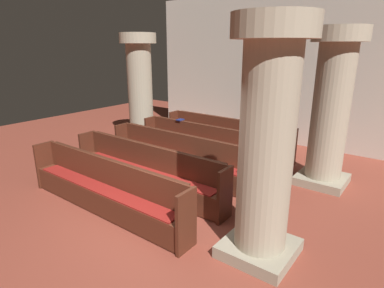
% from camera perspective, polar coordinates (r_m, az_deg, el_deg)
% --- Properties ---
extents(ground_plane, '(19.20, 19.20, 0.00)m').
position_cam_1_polar(ground_plane, '(5.59, -6.28, -14.35)').
color(ground_plane, brown).
extents(back_wall, '(10.00, 0.16, 4.50)m').
position_cam_1_polar(back_wall, '(10.09, 18.24, 12.58)').
color(back_wall, beige).
rests_on(back_wall, ground).
extents(pew_row_0, '(3.90, 0.47, 0.97)m').
position_cam_1_polar(pew_row_0, '(9.02, 6.29, 1.59)').
color(pew_row_0, '#562819').
rests_on(pew_row_0, ground).
extents(pew_row_1, '(3.90, 0.46, 0.97)m').
position_cam_1_polar(pew_row_1, '(8.15, 2.40, -0.01)').
color(pew_row_1, '#562819').
rests_on(pew_row_1, ground).
extents(pew_row_2, '(3.90, 0.46, 0.97)m').
position_cam_1_polar(pew_row_2, '(7.34, -2.39, -1.98)').
color(pew_row_2, '#562819').
rests_on(pew_row_2, ground).
extents(pew_row_3, '(3.90, 0.47, 0.97)m').
position_cam_1_polar(pew_row_3, '(6.60, -8.31, -4.39)').
color(pew_row_3, '#562819').
rests_on(pew_row_3, ground).
extents(pew_row_4, '(3.90, 0.46, 0.97)m').
position_cam_1_polar(pew_row_4, '(5.97, -15.66, -7.29)').
color(pew_row_4, '#562819').
rests_on(pew_row_4, ground).
extents(pillar_aisle_side, '(1.08, 1.08, 3.30)m').
position_cam_1_polar(pillar_aisle_side, '(7.20, 23.81, 6.19)').
color(pillar_aisle_side, '#9F967E').
rests_on(pillar_aisle_side, ground).
extents(pillar_far_side, '(1.08, 1.08, 3.30)m').
position_cam_1_polar(pillar_far_side, '(9.99, -9.37, 10.11)').
color(pillar_far_side, '#9F967E').
rests_on(pillar_far_side, ground).
extents(pillar_aisle_rear, '(1.06, 1.06, 3.30)m').
position_cam_1_polar(pillar_aisle_rear, '(4.26, 13.32, 0.42)').
color(pillar_aisle_rear, '#9F967E').
rests_on(pillar_aisle_rear, ground).
extents(lectern, '(0.48, 0.45, 1.08)m').
position_cam_1_polar(lectern, '(9.62, 14.77, 1.79)').
color(lectern, '#562B1A').
rests_on(lectern, ground).
extents(hymn_book, '(0.15, 0.20, 0.03)m').
position_cam_1_polar(hymn_book, '(8.74, -2.16, 4.40)').
color(hymn_book, navy).
rests_on(hymn_book, pew_row_1).
extents(kneeler_box_navy, '(0.34, 0.32, 0.20)m').
position_cam_1_polar(kneeler_box_navy, '(6.05, 12.02, -10.92)').
color(kneeler_box_navy, navy).
rests_on(kneeler_box_navy, ground).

